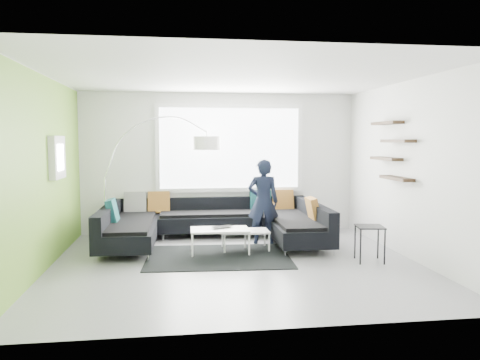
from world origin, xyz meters
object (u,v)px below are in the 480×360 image
(sectional_sofa, at_px, (214,224))
(coffee_table, at_px, (233,239))
(arc_lamp, at_px, (105,179))
(person, at_px, (263,202))
(side_table, at_px, (369,244))
(laptop, at_px, (224,228))

(sectional_sofa, relative_size, coffee_table, 3.18)
(arc_lamp, xyz_separation_m, person, (2.85, -0.62, -0.39))
(sectional_sofa, bearing_deg, side_table, -32.92)
(arc_lamp, relative_size, person, 1.52)
(arc_lamp, distance_m, side_table, 4.80)
(laptop, bearing_deg, side_table, -46.45)
(arc_lamp, height_order, laptop, arc_lamp)
(side_table, bearing_deg, laptop, 157.84)
(side_table, height_order, person, person)
(coffee_table, bearing_deg, sectional_sofa, 115.45)
(side_table, xyz_separation_m, person, (-1.39, 1.47, 0.48))
(coffee_table, height_order, arc_lamp, arc_lamp)
(coffee_table, relative_size, arc_lamp, 0.53)
(sectional_sofa, xyz_separation_m, laptop, (0.11, -0.66, 0.05))
(side_table, relative_size, person, 0.36)
(laptop, bearing_deg, person, 12.80)
(sectional_sofa, height_order, coffee_table, sectional_sofa)
(coffee_table, bearing_deg, side_table, -23.93)
(side_table, distance_m, laptop, 2.34)
(arc_lamp, relative_size, side_table, 4.18)
(sectional_sofa, height_order, side_table, sectional_sofa)
(coffee_table, xyz_separation_m, side_table, (2.00, -0.94, 0.07))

